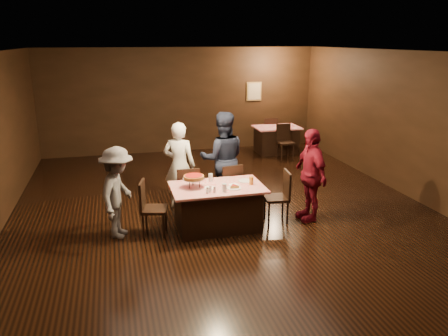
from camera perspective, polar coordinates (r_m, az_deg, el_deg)
The scene contains 22 objects.
room at distance 7.98m, azimuth 0.04°, elevation 8.72°, with size 10.00×10.04×3.02m.
main_table at distance 7.69m, azimuth -0.87°, elevation -5.12°, with size 1.60×1.00×0.77m, color #AD0B11.
back_table at distance 12.90m, azimuth 6.86°, elevation 3.70°, with size 1.30×0.90×0.77m, color red.
chair_far_left at distance 8.27m, azimuth -4.79°, elevation -2.92°, with size 0.42×0.42×0.95m, color black.
chair_far_right at distance 8.43m, azimuth 0.58°, elevation -2.48°, with size 0.42×0.42×0.95m, color black.
chair_end_left at distance 7.50m, azimuth -9.11°, elevation -5.18°, with size 0.42×0.42×0.95m, color black.
chair_end_right at distance 7.97m, azimuth 6.86°, elevation -3.76°, with size 0.42×0.42×0.95m, color black.
chair_back_near at distance 12.25m, azimuth 8.04°, elevation 3.40°, with size 0.42×0.42×0.95m, color black.
chair_back_far at distance 13.43m, azimuth 5.95°, elevation 4.63°, with size 0.42×0.42×0.95m, color black.
diner_white_jacket at distance 8.51m, azimuth -5.84°, elevation 0.32°, with size 0.63×0.41×1.72m, color white.
diner_navy_hoodie at distance 8.64m, azimuth -0.17°, elevation 1.21°, with size 0.91×0.71×1.88m, color black.
diner_grey_knit at distance 7.44m, azimuth -13.71°, elevation -3.14°, with size 1.00×0.58×1.55m, color slate.
diner_red_shirt at distance 8.06m, azimuth 11.20°, elevation -0.88°, with size 1.00×0.42×1.71m, color maroon.
pizza_stand at distance 7.47m, azimuth -3.96°, elevation -1.21°, with size 0.38×0.38×0.22m.
plate_with_slice at distance 7.44m, azimuth 1.31°, elevation -2.50°, with size 0.25×0.25×0.06m.
plate_empty at distance 7.83m, azimuth 2.78°, elevation -1.68°, with size 0.25×0.25×0.01m, color white.
glass_front_left at distance 7.27m, azimuth 0.05°, elevation -2.59°, with size 0.08×0.08×0.14m, color silver.
glass_amber at distance 7.64m, azimuth 3.58°, elevation -1.66°, with size 0.08×0.08×0.14m, color #BF7F26.
glass_back at distance 7.80m, azimuth -1.76°, elevation -1.25°, with size 0.08×0.08×0.14m, color silver.
condiments at distance 7.24m, azimuth -1.75°, elevation -2.86°, with size 0.17×0.10×0.09m.
napkin_center at distance 7.63m, azimuth 1.31°, elevation -2.20°, with size 0.16×0.16×0.01m, color white.
napkin_left at distance 7.48m, azimuth -1.91°, elevation -2.59°, with size 0.16×0.16×0.01m, color white.
Camera 1 is at (-1.96, -7.65, 3.22)m, focal length 35.00 mm.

